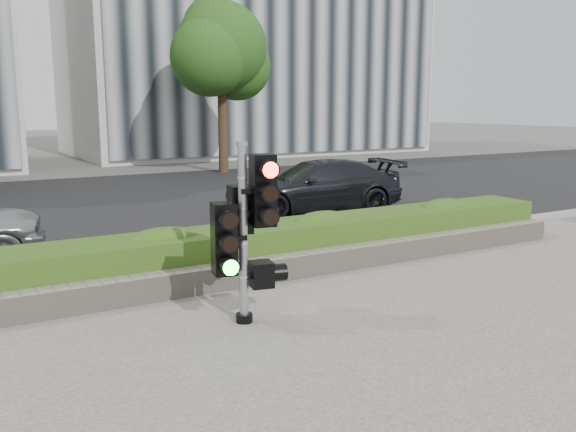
{
  "coord_description": "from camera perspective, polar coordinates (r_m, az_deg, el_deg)",
  "views": [
    {
      "loc": [
        -3.88,
        -5.64,
        2.56
      ],
      "look_at": [
        -0.28,
        0.6,
        1.23
      ],
      "focal_mm": 38.0,
      "sensor_mm": 36.0,
      "label": 1
    }
  ],
  "objects": [
    {
      "name": "ground",
      "position": [
        7.31,
        4.34,
        -10.1
      ],
      "size": [
        120.0,
        120.0,
        0.0
      ],
      "primitive_type": "plane",
      "color": "#51514C",
      "rests_on": "ground"
    },
    {
      "name": "sidewalk",
      "position": [
        5.61,
        19.57,
        -17.22
      ],
      "size": [
        16.0,
        11.0,
        0.03
      ],
      "primitive_type": "cube",
      "color": "#9E9389",
      "rests_on": "ground"
    },
    {
      "name": "road",
      "position": [
        16.32,
        -15.84,
        1.03
      ],
      "size": [
        60.0,
        13.0,
        0.02
      ],
      "primitive_type": "cube",
      "color": "black",
      "rests_on": "ground"
    },
    {
      "name": "curb",
      "position": [
        9.93,
        -5.96,
        -4.22
      ],
      "size": [
        60.0,
        0.25,
        0.12
      ],
      "primitive_type": "cube",
      "color": "gray",
      "rests_on": "ground"
    },
    {
      "name": "stone_wall",
      "position": [
        8.81,
        -2.64,
        -5.14
      ],
      "size": [
        12.0,
        0.32,
        0.34
      ],
      "primitive_type": "cube",
      "color": "gray",
      "rests_on": "sidewalk"
    },
    {
      "name": "hedge",
      "position": [
        9.33,
        -4.49,
        -3.19
      ],
      "size": [
        12.0,
        1.0,
        0.68
      ],
      "primitive_type": "cube",
      "color": "#548328",
      "rests_on": "sidewalk"
    },
    {
      "name": "building_right",
      "position": [
        34.24,
        -4.22,
        16.16
      ],
      "size": [
        18.0,
        10.0,
        12.0
      ],
      "primitive_type": "cube",
      "color": "#B7B7B2",
      "rests_on": "ground"
    },
    {
      "name": "tree_right",
      "position": [
        23.25,
        -6.33,
        15.1
      ],
      "size": [
        4.1,
        3.58,
        6.53
      ],
      "color": "black",
      "rests_on": "ground"
    },
    {
      "name": "traffic_signal",
      "position": [
        7.03,
        -4.07,
        -0.76
      ],
      "size": [
        0.76,
        0.6,
        2.12
      ],
      "rotation": [
        0.0,
        0.0,
        -0.19
      ],
      "color": "black",
      "rests_on": "sidewalk"
    },
    {
      "name": "car_dark",
      "position": [
        14.62,
        2.63,
        2.83
      ],
      "size": [
        4.4,
        2.24,
        1.22
      ],
      "primitive_type": "imported",
      "rotation": [
        0.0,
        0.0,
        -1.7
      ],
      "color": "black",
      "rests_on": "road"
    }
  ]
}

